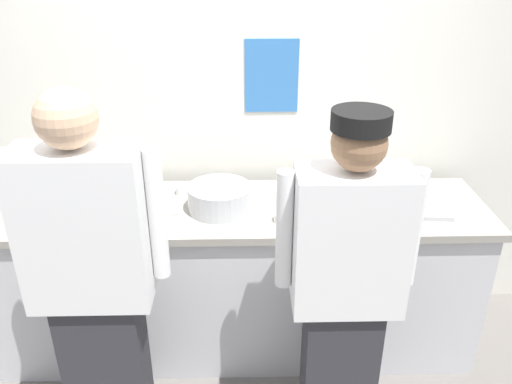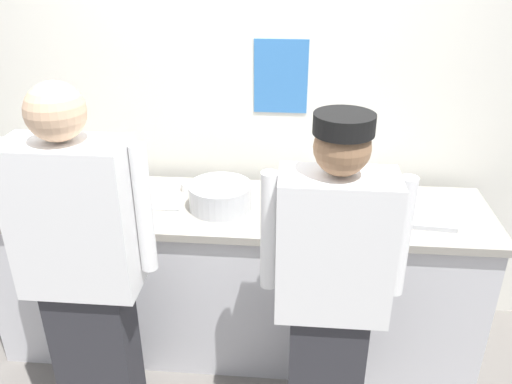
% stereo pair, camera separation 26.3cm
% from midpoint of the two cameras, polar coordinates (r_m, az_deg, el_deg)
% --- Properties ---
extents(ground_plane, '(9.00, 9.00, 0.00)m').
position_cam_midpoint_polar(ground_plane, '(3.00, -4.73, -20.43)').
color(ground_plane, slate).
extents(wall_back, '(4.16, 0.11, 2.68)m').
position_cam_midpoint_polar(wall_back, '(2.99, -4.89, 9.85)').
color(wall_back, silver).
rests_on(wall_back, ground).
extents(prep_counter, '(2.65, 0.65, 0.91)m').
position_cam_midpoint_polar(prep_counter, '(2.96, -4.71, -9.43)').
color(prep_counter, silver).
rests_on(prep_counter, ground).
extents(chef_near_left, '(0.63, 0.24, 1.72)m').
position_cam_midpoint_polar(chef_near_left, '(2.29, -20.66, -9.25)').
color(chef_near_left, '#2D2D33').
rests_on(chef_near_left, ground).
extents(chef_center, '(0.59, 0.24, 1.63)m').
position_cam_midpoint_polar(chef_center, '(2.21, 6.48, -10.26)').
color(chef_center, '#2D2D33').
rests_on(chef_center, ground).
extents(plate_stack_front, '(0.21, 0.21, 0.06)m').
position_cam_midpoint_polar(plate_stack_front, '(2.80, 3.54, -0.11)').
color(plate_stack_front, white).
rests_on(plate_stack_front, prep_counter).
extents(plate_stack_rear, '(0.20, 0.20, 0.07)m').
position_cam_midpoint_polar(plate_stack_rear, '(2.79, -21.24, -1.94)').
color(plate_stack_rear, white).
rests_on(plate_stack_rear, prep_counter).
extents(mixing_bowl_steel, '(0.33, 0.33, 0.13)m').
position_cam_midpoint_polar(mixing_bowl_steel, '(2.68, -6.85, -0.72)').
color(mixing_bowl_steel, '#B7BABF').
rests_on(mixing_bowl_steel, prep_counter).
extents(sheet_tray, '(0.53, 0.39, 0.02)m').
position_cam_midpoint_polar(sheet_tray, '(2.80, 12.68, -1.22)').
color(sheet_tray, '#B7BABF').
rests_on(sheet_tray, prep_counter).
extents(squeeze_bottle_primary, '(0.05, 0.05, 0.18)m').
position_cam_midpoint_polar(squeeze_bottle_primary, '(2.96, -26.53, -0.30)').
color(squeeze_bottle_primary, '#56A333').
rests_on(squeeze_bottle_primary, prep_counter).
extents(squeeze_bottle_secondary, '(0.05, 0.05, 0.19)m').
position_cam_midpoint_polar(squeeze_bottle_secondary, '(2.75, -25.30, -1.81)').
color(squeeze_bottle_secondary, red).
rests_on(squeeze_bottle_secondary, prep_counter).
extents(ramekin_orange_sauce, '(0.09, 0.09, 0.04)m').
position_cam_midpoint_polar(ramekin_orange_sauce, '(2.57, 0.08, -2.82)').
color(ramekin_orange_sauce, white).
rests_on(ramekin_orange_sauce, prep_counter).
extents(ramekin_red_sauce, '(0.08, 0.08, 0.04)m').
position_cam_midpoint_polar(ramekin_red_sauce, '(2.89, -10.61, 0.20)').
color(ramekin_red_sauce, white).
rests_on(ramekin_red_sauce, prep_counter).
extents(deli_cup, '(0.09, 0.09, 0.08)m').
position_cam_midpoint_polar(deli_cup, '(3.09, -23.14, 0.50)').
color(deli_cup, white).
rests_on(deli_cup, prep_counter).
extents(chefs_knife, '(0.28, 0.03, 0.02)m').
position_cam_midpoint_polar(chefs_knife, '(2.73, -14.65, -2.32)').
color(chefs_knife, '#B7BABF').
rests_on(chefs_knife, prep_counter).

